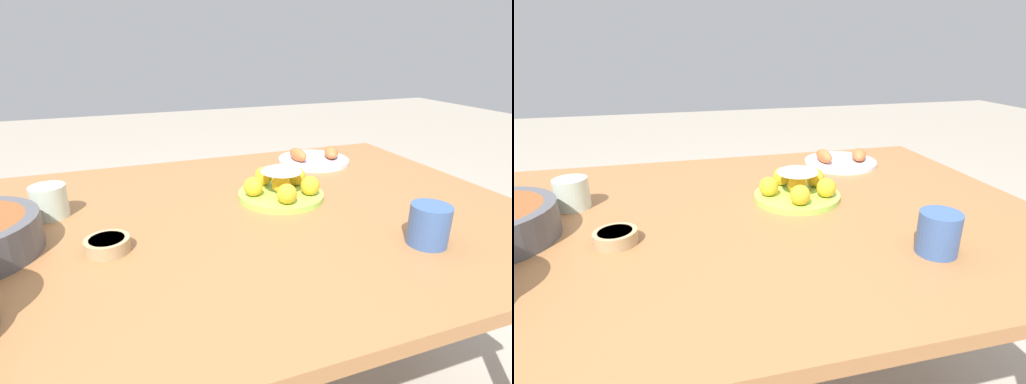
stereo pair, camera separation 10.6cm
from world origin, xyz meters
TOP-DOWN VIEW (x-y plane):
  - dining_table at (0.00, 0.00)m, footprint 1.56×1.06m
  - cake_plate at (-0.17, -0.06)m, footprint 0.24×0.24m
  - sauce_bowl at (0.29, 0.09)m, footprint 0.09×0.09m
  - seafood_platter at (-0.43, -0.34)m, footprint 0.25×0.25m
  - cup_near at (0.42, -0.15)m, footprint 0.09×0.09m
  - cup_far at (-0.36, 0.30)m, footprint 0.09×0.09m

SIDE VIEW (x-z plane):
  - dining_table at x=0.00m, z-range 0.28..0.99m
  - seafood_platter at x=-0.43m, z-range 0.70..0.76m
  - sauce_bowl at x=0.29m, z-range 0.71..0.74m
  - cake_plate at x=-0.17m, z-range 0.70..0.79m
  - cup_near at x=0.42m, z-range 0.71..0.79m
  - cup_far at x=-0.36m, z-range 0.71..0.80m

